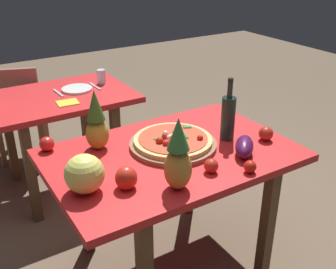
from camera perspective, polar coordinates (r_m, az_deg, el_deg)
The scene contains 21 objects.
ground_plane at distance 2.52m, azimuth 0.42°, elevation -17.71°, with size 10.00×10.00×0.00m, color brown.
display_table at distance 2.12m, azimuth 0.47°, elevation -4.71°, with size 1.26×0.84×0.75m.
background_table at distance 2.99m, azimuth -15.45°, elevation 3.28°, with size 1.06×0.71×0.75m.
dining_chair at distance 3.54m, azimuth -20.50°, elevation 3.47°, with size 0.51×0.51×0.85m.
pizza_board at distance 2.12m, azimuth 0.71°, elevation -1.41°, with size 0.46×0.46×0.03m, color #885C41.
pizza at distance 2.11m, azimuth 0.69°, elevation -0.78°, with size 0.41×0.41×0.06m.
wine_bottle at distance 2.18m, azimuth 8.53°, elevation 2.48°, with size 0.08×0.08×0.35m.
pineapple_left at distance 2.08m, azimuth -10.12°, elevation 1.62°, with size 0.12×0.12×0.32m.
pineapple_right at distance 1.71m, azimuth 1.43°, elevation -3.34°, with size 0.12×0.12×0.34m.
melon at distance 1.75m, azimuth -11.77°, elevation -5.49°, with size 0.17×0.17×0.17m, color #E6E066.
bell_pepper at distance 1.77m, azimuth -5.96°, elevation -6.17°, with size 0.10×0.10×0.11m, color red.
eggplant at distance 2.06m, azimuth 10.79°, elevation -1.68°, with size 0.20×0.09×0.09m, color #4A1443.
tomato_near_board at distance 2.24m, azimuth 13.72°, elevation 0.13°, with size 0.08×0.08×0.08m, color red.
tomato_beside_pepper at distance 1.89m, azimuth 6.15°, elevation -4.43°, with size 0.07×0.07×0.07m, color red.
tomato_by_bottle at distance 1.92m, azimuth 11.57°, elevation -4.49°, with size 0.06×0.06×0.06m, color red.
tomato_at_corner at distance 2.16m, azimuth -16.81°, elevation -1.29°, with size 0.08×0.08×0.08m, color red.
drinking_glass_water at distance 3.12m, azimuth -9.46°, elevation 8.11°, with size 0.06×0.06×0.11m, color silver.
dinner_plate at distance 3.02m, azimuth -12.79°, elevation 6.31°, with size 0.22×0.22×0.02m, color white.
fork_utensil at distance 2.98m, azimuth -15.31°, elevation 5.70°, with size 0.02×0.18×0.01m, color silver.
knife_utensil at distance 3.06m, azimuth -10.32°, elevation 6.76°, with size 0.02×0.18×0.01m, color silver.
napkin_folded at distance 2.79m, azimuth -14.07°, elevation 4.42°, with size 0.14×0.12×0.01m, color yellow.
Camera 1 is at (-0.98, -1.54, 1.73)m, focal length 42.93 mm.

